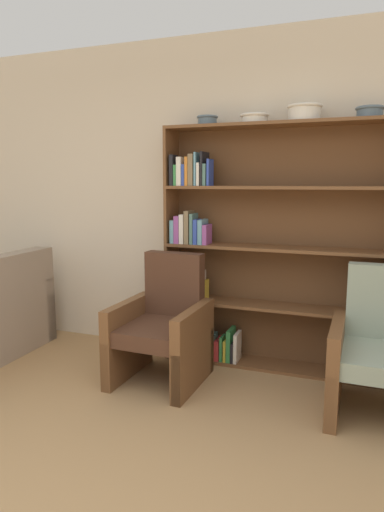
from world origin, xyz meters
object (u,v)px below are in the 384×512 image
Objects in this scene: bookshelf at (258,255)px; bowl_olive at (207,120)px; bowl_copper at (254,118)px; armchair_leather at (163,328)px; bowl_cream at (305,112)px; bowl_stoneware at (370,112)px; armchair_cushioned at (381,354)px.

bowl_olive is (-0.44, -0.02, 1.09)m from bookshelf.
bowl_copper is 0.23× the size of armchair_leather.
bookshelf reaches higher than armchair_leather.
bookshelf is 7.55× the size of bowl_cream.
bookshelf is 11.38× the size of bowl_olive.
bowl_stoneware is at bearing 0.00° from bowl_olive.
armchair_leather is 1.00× the size of armchair_cushioned.
armchair_cushioned is (0.62, -0.53, -1.64)m from bowl_cream.
bowl_olive reaches higher than bowl_copper.
bowl_olive reaches higher than armchair_leather.
bowl_stoneware reaches higher than bowl_olive.
bowl_olive is 0.77× the size of bowl_copper.
armchair_cushioned is (1.39, -0.53, -1.62)m from bowl_olive.
bowl_stoneware is (0.46, 0.00, -0.02)m from bowl_cream.
bowl_cream reaches higher than armchair_cushioned.
bowl_stoneware is 0.21× the size of armchair_leather.
armchair_cushioned is (1.57, 0.00, 0.00)m from armchair_leather.
bowl_olive is 0.39m from bowl_copper.
bowl_stoneware is 1.71m from armchair_cushioned.
bowl_olive reaches higher than bookshelf.
bowl_cream is at bearing 0.00° from bowl_olive.
bowl_copper is 0.85m from bowl_stoneware.
bookshelf is 2.04× the size of armchair_leather.
bowl_copper reaches higher than armchair_leather.
bowl_olive is 0.77m from bowl_cream.
armchair_leather is at bearing -108.61° from bowl_olive.
bowl_stoneware is 0.21× the size of armchair_cushioned.
bookshelf is at bearing 176.50° from bowl_cream.
armchair_cushioned is at bearing -29.72° from bookshelf.
armchair_cushioned is at bearing -73.17° from bowl_stoneware.
armchair_leather is 1.57m from armchair_cushioned.
bowl_cream is at bearing -3.50° from bookshelf.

